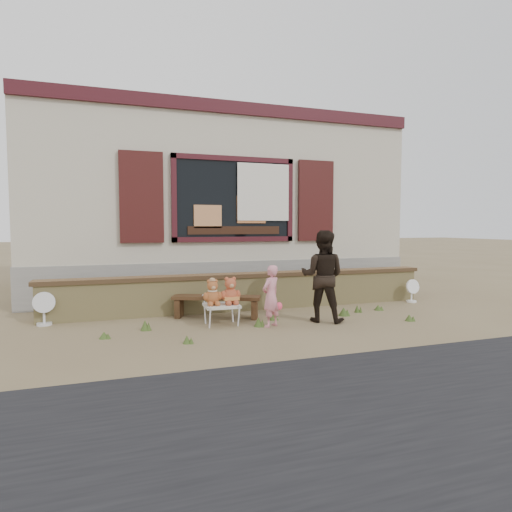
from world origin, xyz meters
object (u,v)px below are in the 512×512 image
object	(u,v)px
bench	(217,302)
folding_chair	(222,306)
teddy_bear_left	(212,292)
child	(271,296)
teddy_bear_right	(230,290)
adult	(323,276)

from	to	relation	value
bench	folding_chair	world-z (taller)	bench
folding_chair	teddy_bear_left	size ratio (longest dim) A/B	1.33
teddy_bear_left	child	size ratio (longest dim) A/B	0.43
bench	child	size ratio (longest dim) A/B	1.55
bench	teddy_bear_left	distance (m)	0.59
folding_chair	teddy_bear_right	xyz separation A→B (m)	(0.14, -0.00, 0.24)
folding_chair	child	bearing A→B (deg)	-25.24
folding_chair	child	xyz separation A→B (m)	(0.68, -0.34, 0.18)
child	adult	xyz separation A→B (m)	(0.90, 0.08, 0.26)
folding_chair	adult	xyz separation A→B (m)	(1.58, -0.26, 0.43)
teddy_bear_right	child	world-z (taller)	child
teddy_bear_left	teddy_bear_right	size ratio (longest dim) A/B	0.93
bench	teddy_bear_left	world-z (taller)	teddy_bear_left
adult	child	bearing A→B (deg)	41.29
child	adult	size ratio (longest dim) A/B	0.64
teddy_bear_left	child	distance (m)	0.89
bench	adult	world-z (taller)	adult
teddy_bear_left	teddy_bear_right	distance (m)	0.28
folding_chair	child	distance (m)	0.78
teddy_bear_right	adult	xyz separation A→B (m)	(1.44, -0.26, 0.19)
teddy_bear_right	teddy_bear_left	bearing A→B (deg)	-180.00
bench	child	world-z (taller)	child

